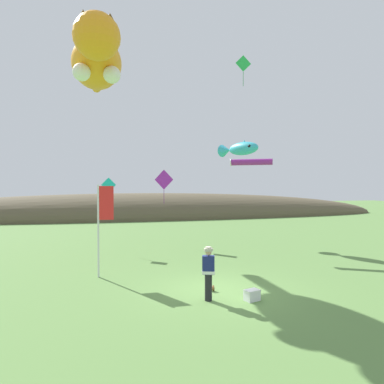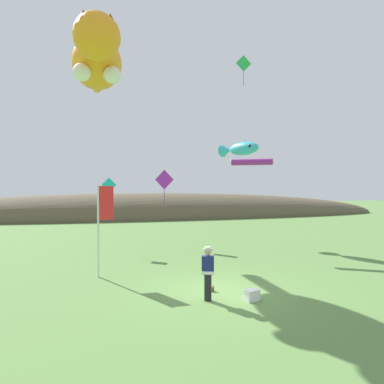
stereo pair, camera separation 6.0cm
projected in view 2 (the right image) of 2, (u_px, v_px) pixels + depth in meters
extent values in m
plane|color=#5B8442|center=(218.00, 291.00, 12.24)|extent=(120.00, 120.00, 0.00)
ellipsoid|color=brown|center=(143.00, 217.00, 40.43)|extent=(62.64, 10.33, 5.70)
cylinder|color=black|center=(208.00, 287.00, 11.23)|extent=(0.24, 0.24, 0.88)
cube|color=navy|center=(208.00, 265.00, 11.21)|extent=(0.45, 0.35, 0.60)
cube|color=white|center=(208.00, 272.00, 11.22)|extent=(0.48, 0.37, 0.10)
sphere|color=tan|center=(208.00, 252.00, 11.21)|extent=(0.20, 0.20, 0.20)
cylinder|color=#B2AD99|center=(208.00, 250.00, 11.20)|extent=(0.30, 0.30, 0.09)
cylinder|color=#B2AD99|center=(208.00, 248.00, 11.20)|extent=(0.20, 0.20, 0.07)
cylinder|color=olive|center=(212.00, 288.00, 12.23)|extent=(0.10, 0.16, 0.16)
cylinder|color=brown|center=(210.00, 288.00, 12.21)|extent=(0.02, 0.21, 0.21)
cylinder|color=brown|center=(213.00, 288.00, 12.24)|extent=(0.02, 0.21, 0.21)
cube|color=white|center=(251.00, 296.00, 11.23)|extent=(0.56, 0.45, 0.30)
cube|color=white|center=(252.00, 291.00, 11.23)|extent=(0.57, 0.46, 0.06)
cylinder|color=silver|center=(98.00, 231.00, 14.08)|extent=(0.08, 0.08, 3.81)
cube|color=red|center=(106.00, 203.00, 14.14)|extent=(0.60, 0.03, 1.40)
ellipsoid|color=orange|center=(97.00, 65.00, 18.73)|extent=(2.83, 5.16, 2.42)
ellipsoid|color=white|center=(97.00, 71.00, 18.51)|extent=(1.57, 3.35, 1.33)
sphere|color=orange|center=(97.00, 37.00, 15.70)|extent=(2.17, 2.17, 2.17)
cone|color=#55330A|center=(110.00, 21.00, 15.85)|extent=(0.80, 0.80, 0.72)
cone|color=#55330A|center=(83.00, 17.00, 15.53)|extent=(0.80, 0.80, 0.72)
sphere|color=white|center=(112.00, 75.00, 17.23)|extent=(0.87, 0.87, 0.87)
sphere|color=white|center=(82.00, 72.00, 16.84)|extent=(0.87, 0.87, 0.87)
cylinder|color=orange|center=(97.00, 83.00, 22.45)|extent=(0.67, 2.68, 0.58)
ellipsoid|color=#33B2CC|center=(244.00, 149.00, 22.92)|extent=(1.90, 2.65, 0.88)
cone|color=#33B2CC|center=(226.00, 151.00, 24.22)|extent=(1.14, 1.10, 0.88)
cone|color=#33B2CC|center=(245.00, 143.00, 22.86)|extent=(0.55, 0.55, 0.41)
sphere|color=black|center=(250.00, 146.00, 22.10)|extent=(0.21, 0.21, 0.21)
cylinder|color=#8C268C|center=(252.00, 162.00, 19.80)|extent=(2.25, 1.50, 0.36)
torus|color=white|center=(231.00, 162.00, 20.13)|extent=(0.27, 0.41, 0.44)
cube|color=#19BFBF|center=(109.00, 185.00, 20.07)|extent=(0.86, 0.12, 0.86)
cylinder|color=black|center=(109.00, 185.00, 20.08)|extent=(0.58, 0.09, 0.02)
cube|color=#118585|center=(109.00, 200.00, 20.08)|extent=(0.03, 0.01, 0.90)
cube|color=purple|center=(164.00, 180.00, 22.08)|extent=(1.12, 0.67, 1.29)
cylinder|color=black|center=(164.00, 180.00, 22.10)|extent=(0.75, 0.45, 0.02)
cube|color=#6B1A7C|center=(164.00, 197.00, 22.11)|extent=(0.03, 0.02, 0.90)
cube|color=green|center=(244.00, 63.00, 21.46)|extent=(1.03, 0.06, 1.03)
cylinder|color=black|center=(244.00, 63.00, 21.48)|extent=(0.69, 0.05, 0.02)
cube|color=#1A7C35|center=(244.00, 79.00, 21.48)|extent=(0.03, 0.01, 0.90)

